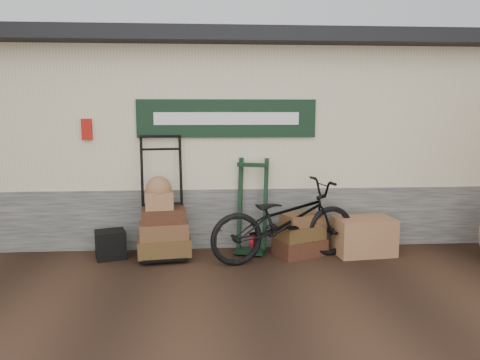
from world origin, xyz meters
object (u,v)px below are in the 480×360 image
object	(u,v)px
porter_trolley	(162,196)
suitcase_stack	(300,234)
green_barrow	(252,206)
black_trunk	(111,244)
wicker_hamper	(364,236)
bicycle	(285,216)

from	to	relation	value
porter_trolley	suitcase_stack	xyz separation A→B (m)	(1.96, -0.11, -0.57)
green_barrow	suitcase_stack	size ratio (longest dim) A/B	1.97
black_trunk	suitcase_stack	bearing A→B (deg)	-0.93
wicker_hamper	black_trunk	size ratio (longest dim) A/B	2.07
green_barrow	porter_trolley	bearing A→B (deg)	-157.35
wicker_hamper	black_trunk	distance (m)	3.62
wicker_hamper	black_trunk	xyz separation A→B (m)	(-3.62, 0.06, -0.07)
bicycle	green_barrow	bearing A→B (deg)	29.58
bicycle	porter_trolley	bearing A→B (deg)	65.17
green_barrow	bicycle	distance (m)	0.60
suitcase_stack	wicker_hamper	size ratio (longest dim) A/B	0.85
porter_trolley	wicker_hamper	size ratio (longest dim) A/B	2.13
green_barrow	bicycle	size ratio (longest dim) A/B	0.64
green_barrow	suitcase_stack	bearing A→B (deg)	-0.78
porter_trolley	black_trunk	size ratio (longest dim) A/B	4.41
suitcase_stack	wicker_hamper	bearing A→B (deg)	-0.79
porter_trolley	black_trunk	distance (m)	1.00
porter_trolley	green_barrow	distance (m)	1.30
bicycle	suitcase_stack	bearing A→B (deg)	-66.68
bicycle	wicker_hamper	bearing A→B (deg)	-95.27
porter_trolley	suitcase_stack	distance (m)	2.04
porter_trolley	wicker_hamper	world-z (taller)	porter_trolley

